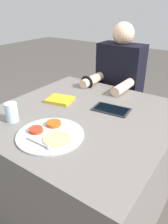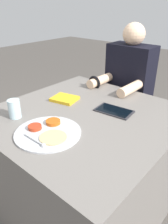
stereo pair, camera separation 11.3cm
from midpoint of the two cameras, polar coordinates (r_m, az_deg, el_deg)
The scene contains 7 objects.
ground_plane at distance 1.77m, azimuth 2.05°, elevation -22.17°, with size 12.00×12.00×0.00m, color #4C4742.
dining_table at distance 1.51m, azimuth 2.28°, elevation -12.99°, with size 1.04×1.05×0.74m.
thali_tray at distance 1.12m, azimuth -6.59°, elevation -5.31°, with size 0.34×0.34×0.03m.
red_notebook at distance 1.48m, azimuth -2.90°, elevation 3.38°, with size 0.19×0.17×0.02m.
tablet_device at distance 1.35m, azimuth 10.23°, elevation 0.27°, with size 0.23×0.15×0.01m.
person_diner at distance 1.95m, azimuth 12.79°, elevation 2.88°, with size 0.38×0.46×1.20m.
drinking_glass at distance 1.29m, azimuth -15.36°, elevation 0.75°, with size 0.07×0.07×0.11m.
Camera 2 is at (0.76, -0.88, 1.34)m, focal length 35.00 mm.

